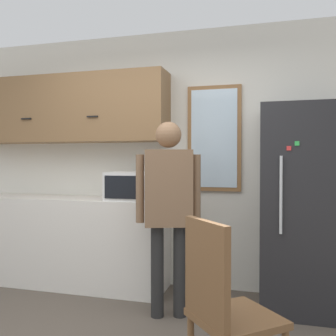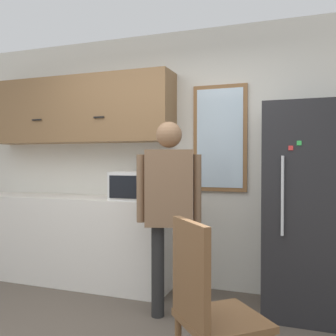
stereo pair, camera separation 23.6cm
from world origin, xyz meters
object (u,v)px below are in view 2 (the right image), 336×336
object	(u,v)px
microwave	(138,186)
refrigerator	(309,210)
person	(169,199)
chair	(208,305)

from	to	relation	value
microwave	refrigerator	size ratio (longest dim) A/B	0.26
person	chair	distance (m)	1.27
person	chair	world-z (taller)	person
microwave	refrigerator	bearing A→B (deg)	-0.37
microwave	chair	size ratio (longest dim) A/B	0.46
person	refrigerator	bearing A→B (deg)	4.15
refrigerator	microwave	bearing A→B (deg)	179.63
person	refrigerator	size ratio (longest dim) A/B	0.91
refrigerator	chair	world-z (taller)	refrigerator
person	microwave	bearing A→B (deg)	119.21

